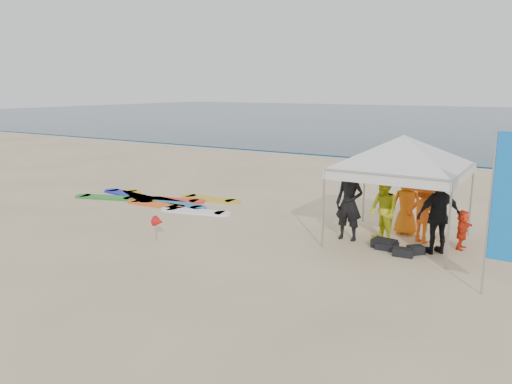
{
  "coord_description": "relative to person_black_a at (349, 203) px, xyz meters",
  "views": [
    {
      "loc": [
        7.53,
        -8.21,
        3.86
      ],
      "look_at": [
        0.9,
        2.6,
        1.2
      ],
      "focal_mm": 35.0,
      "sensor_mm": 36.0,
      "label": 1
    }
  ],
  "objects": [
    {
      "name": "person_seated",
      "position": [
        2.64,
        0.72,
        -0.47
      ],
      "size": [
        0.34,
        0.92,
        0.97
      ],
      "primitive_type": "imported",
      "rotation": [
        0.0,
        0.0,
        1.51
      ],
      "color": "red",
      "rests_on": "ground"
    },
    {
      "name": "ocean",
      "position": [
        -3.07,
        56.38,
        -0.92
      ],
      "size": [
        160.0,
        84.0,
        0.08
      ],
      "primitive_type": "cube",
      "color": "#0C2633",
      "rests_on": "ground"
    },
    {
      "name": "shoreline_foam",
      "position": [
        -3.07,
        14.58,
        -0.95
      ],
      "size": [
        160.0,
        1.2,
        0.01
      ],
      "primitive_type": "cube",
      "color": "silver",
      "rests_on": "ground"
    },
    {
      "name": "person_black_a",
      "position": [
        0.0,
        0.0,
        0.0
      ],
      "size": [
        0.71,
        0.48,
        1.91
      ],
      "primitive_type": "imported",
      "rotation": [
        0.0,
        0.0,
        0.04
      ],
      "color": "black",
      "rests_on": "ground"
    },
    {
      "name": "person_black_b",
      "position": [
        2.19,
        0.06,
        -0.04
      ],
      "size": [
        1.11,
        1.05,
        1.84
      ],
      "primitive_type": "imported",
      "rotation": [
        0.0,
        0.0,
        3.86
      ],
      "color": "black",
      "rests_on": "ground"
    },
    {
      "name": "person_orange_b",
      "position": [
        1.13,
        1.27,
        -0.14
      ],
      "size": [
        0.82,
        0.56,
        1.63
      ],
      "primitive_type": "imported",
      "rotation": [
        0.0,
        0.0,
        3.19
      ],
      "color": "orange",
      "rests_on": "ground"
    },
    {
      "name": "feather_flag",
      "position": [
        3.7,
        -1.99,
        0.92
      ],
      "size": [
        0.54,
        0.04,
        3.19
      ],
      "color": "#A5A5A8",
      "rests_on": "ground"
    },
    {
      "name": "person_yellow",
      "position": [
        0.81,
        0.29,
        -0.13
      ],
      "size": [
        1.02,
        0.99,
        1.65
      ],
      "primitive_type": "imported",
      "rotation": [
        0.0,
        0.0,
        -0.69
      ],
      "color": "yellow",
      "rests_on": "ground"
    },
    {
      "name": "person_orange_a",
      "position": [
        1.7,
        0.78,
        -0.18
      ],
      "size": [
        1.14,
        0.87,
        1.56
      ],
      "primitive_type": "imported",
      "rotation": [
        0.0,
        0.0,
        2.81
      ],
      "color": "orange",
      "rests_on": "ground"
    },
    {
      "name": "surfboard_spread",
      "position": [
        -7.22,
        0.74,
        -0.92
      ],
      "size": [
        5.91,
        2.6,
        0.07
      ],
      "color": "#248529",
      "rests_on": "ground"
    },
    {
      "name": "canopy_tent",
      "position": [
        1.15,
        0.54,
        1.75
      ],
      "size": [
        4.12,
        4.12,
        3.11
      ],
      "color": "#A5A5A8",
      "rests_on": "ground"
    },
    {
      "name": "gear_pile",
      "position": [
        1.28,
        -0.3,
        -0.86
      ],
      "size": [
        1.3,
        0.74,
        0.22
      ],
      "color": "black",
      "rests_on": "ground"
    },
    {
      "name": "ground",
      "position": [
        -3.07,
        -3.62,
        -0.96
      ],
      "size": [
        120.0,
        120.0,
        0.0
      ],
      "primitive_type": "plane",
      "color": "beige",
      "rests_on": "ground"
    },
    {
      "name": "marker_pennant",
      "position": [
        -4.12,
        -2.61,
        -0.46
      ],
      "size": [
        0.28,
        0.28,
        0.64
      ],
      "color": "#A5A5A8",
      "rests_on": "ground"
    }
  ]
}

